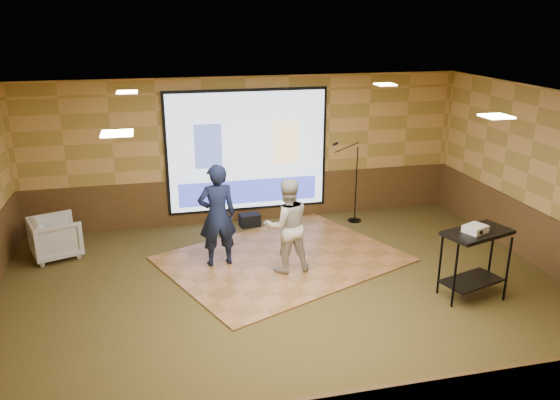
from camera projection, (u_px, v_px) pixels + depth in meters
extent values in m
plane|color=#2F3618|center=(288.00, 297.00, 8.42)|extent=(9.00, 9.00, 0.00)
cube|color=tan|center=(247.00, 150.00, 11.17)|extent=(9.00, 0.04, 3.00)
cube|color=tan|center=(386.00, 335.00, 4.71)|extent=(9.00, 0.04, 3.00)
cube|color=tan|center=(555.00, 185.00, 8.91)|extent=(0.04, 7.00, 3.00)
cube|color=silver|center=(289.00, 102.00, 7.46)|extent=(9.00, 7.00, 0.04)
cube|color=#463117|center=(248.00, 198.00, 11.48)|extent=(9.00, 0.04, 0.95)
cube|color=#463117|center=(544.00, 242.00, 9.23)|extent=(0.04, 7.00, 0.95)
cube|color=black|center=(247.00, 151.00, 11.12)|extent=(3.32, 0.03, 2.52)
cube|color=silver|center=(248.00, 151.00, 11.09)|extent=(3.20, 0.02, 2.40)
cube|color=#425291|center=(208.00, 146.00, 10.86)|extent=(0.55, 0.01, 0.90)
cube|color=#E6C685|center=(286.00, 142.00, 11.20)|extent=(0.55, 0.01, 0.90)
cube|color=#3340C1|center=(249.00, 191.00, 11.35)|extent=(2.88, 0.01, 0.50)
cube|color=#FFEEBF|center=(127.00, 92.00, 8.65)|extent=(0.32, 0.32, 0.02)
cube|color=#FFEEBF|center=(385.00, 84.00, 9.60)|extent=(0.32, 0.32, 0.02)
cube|color=#FFEEBF|center=(117.00, 133.00, 5.61)|extent=(0.32, 0.32, 0.02)
cube|color=#FFEEBF|center=(496.00, 116.00, 6.56)|extent=(0.32, 0.32, 0.02)
cube|color=#9D6239|center=(283.00, 259.00, 9.70)|extent=(4.73, 4.24, 0.03)
imported|color=#121B3A|center=(217.00, 215.00, 9.20)|extent=(0.69, 0.49, 1.79)
imported|color=beige|center=(287.00, 226.00, 9.00)|extent=(0.81, 0.65, 1.61)
cylinder|color=black|center=(455.00, 275.00, 7.97)|extent=(0.04, 0.04, 1.04)
cylinder|color=black|center=(508.00, 269.00, 8.16)|extent=(0.04, 0.04, 1.04)
cylinder|color=black|center=(440.00, 263.00, 8.38)|extent=(0.04, 0.04, 1.04)
cylinder|color=black|center=(491.00, 257.00, 8.56)|extent=(0.04, 0.04, 1.04)
cube|color=black|center=(478.00, 233.00, 8.09)|extent=(1.04, 0.55, 0.05)
cube|color=black|center=(472.00, 280.00, 8.35)|extent=(0.93, 0.49, 0.03)
cube|color=silver|center=(475.00, 229.00, 8.03)|extent=(0.39, 0.37, 0.11)
cylinder|color=black|center=(354.00, 220.00, 11.54)|extent=(0.28, 0.28, 0.02)
cylinder|color=black|center=(356.00, 185.00, 11.28)|extent=(0.02, 0.02, 1.60)
cylinder|color=black|center=(347.00, 147.00, 10.97)|extent=(0.51, 0.02, 0.20)
cylinder|color=black|center=(335.00, 144.00, 10.89)|extent=(0.12, 0.05, 0.08)
imported|color=gray|center=(56.00, 237.00, 9.72)|extent=(1.03, 1.01, 0.74)
cube|color=black|center=(250.00, 220.00, 11.22)|extent=(0.44, 0.32, 0.26)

